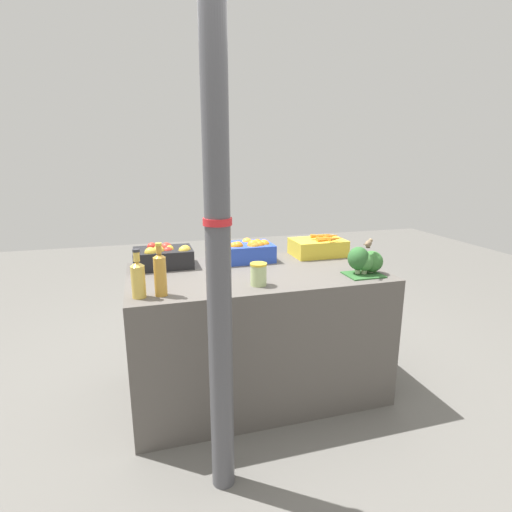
{
  "coord_description": "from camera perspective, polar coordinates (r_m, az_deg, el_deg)",
  "views": [
    {
      "loc": [
        -0.68,
        -2.34,
        1.55
      ],
      "look_at": [
        0.0,
        0.0,
        0.94
      ],
      "focal_mm": 28.0,
      "sensor_mm": 36.0,
      "label": 1
    }
  ],
  "objects": [
    {
      "name": "market_table",
      "position": [
        2.69,
        0.0,
        -10.78
      ],
      "size": [
        1.59,
        0.86,
        0.84
      ],
      "primitive_type": "cube",
      "color": "#56514C",
      "rests_on": "ground_plane"
    },
    {
      "name": "juice_bottle_amber",
      "position": [
        2.13,
        -13.53,
        -2.42
      ],
      "size": [
        0.07,
        0.07,
        0.28
      ],
      "color": "gold",
      "rests_on": "market_table"
    },
    {
      "name": "juice_bottle_golden",
      "position": [
        2.13,
        -16.49,
        -3.02
      ],
      "size": [
        0.07,
        0.07,
        0.26
      ],
      "color": "gold",
      "rests_on": "market_table"
    },
    {
      "name": "support_pole",
      "position": [
        1.68,
        -5.44,
        1.06
      ],
      "size": [
        0.12,
        0.12,
        2.34
      ],
      "color": "#4C4C51",
      "rests_on": "ground_plane"
    },
    {
      "name": "carrot_crate",
      "position": [
        2.96,
        8.91,
        1.33
      ],
      "size": [
        0.38,
        0.27,
        0.16
      ],
      "color": "gold",
      "rests_on": "market_table"
    },
    {
      "name": "ground_plane",
      "position": [
        2.89,
        0.0,
        -18.32
      ],
      "size": [
        10.0,
        10.0,
        0.0
      ],
      "primitive_type": "plane",
      "color": "#605E59"
    },
    {
      "name": "apple_crate",
      "position": [
        2.69,
        -13.02,
        -0.05
      ],
      "size": [
        0.38,
        0.27,
        0.16
      ],
      "color": "black",
      "rests_on": "market_table"
    },
    {
      "name": "sparrow_bird",
      "position": [
        2.49,
        15.78,
        1.75
      ],
      "size": [
        0.11,
        0.1,
        0.05
      ],
      "rotation": [
        0.0,
        0.0,
        0.73
      ],
      "color": "#4C3D2D",
      "rests_on": "broccoli_pile"
    },
    {
      "name": "broccoli_pile",
      "position": [
        2.54,
        15.3,
        -0.7
      ],
      "size": [
        0.24,
        0.18,
        0.18
      ],
      "color": "#2D602D",
      "rests_on": "market_table"
    },
    {
      "name": "orange_crate",
      "position": [
        2.77,
        -1.49,
        0.78
      ],
      "size": [
        0.38,
        0.27,
        0.16
      ],
      "color": "#2847B7",
      "rests_on": "market_table"
    },
    {
      "name": "pickle_jar",
      "position": [
        2.25,
        0.36,
        -2.61
      ],
      "size": [
        0.1,
        0.1,
        0.13
      ],
      "color": "#B2C684",
      "rests_on": "market_table"
    }
  ]
}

